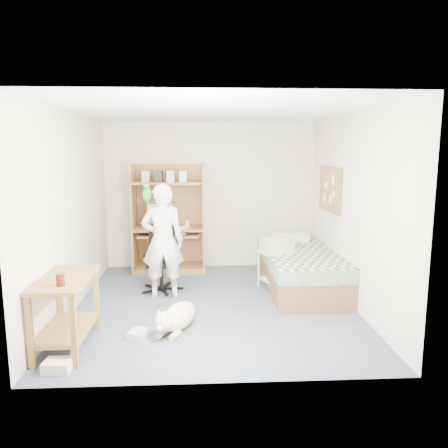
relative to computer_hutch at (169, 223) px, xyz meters
name	(u,v)px	position (x,y,z in m)	size (l,w,h in m)	color
floor	(214,304)	(0.70, -1.74, -0.82)	(4.00, 4.00, 0.00)	#444C5D
wall_back	(210,196)	(0.70, 0.26, 0.43)	(3.60, 0.02, 2.50)	beige
wall_right	(351,210)	(2.50, -1.74, 0.43)	(0.02, 4.00, 2.50)	beige
wall_left	(71,212)	(-1.10, -1.74, 0.43)	(0.02, 4.00, 2.50)	beige
ceiling	(213,111)	(0.70, -1.74, 1.68)	(3.60, 4.00, 0.02)	white
computer_hutch	(169,223)	(0.00, 0.00, 0.00)	(1.20, 0.63, 1.80)	brown
bed	(301,270)	(2.00, -1.12, -0.53)	(1.02, 2.02, 0.66)	brown
side_desk	(66,302)	(-0.85, -2.94, -0.33)	(0.50, 1.00, 0.75)	brown
corkboard	(330,189)	(2.47, -0.84, 0.63)	(0.04, 0.94, 0.66)	olive
office_chair	(162,267)	(-0.04, -1.07, -0.48)	(0.54, 0.54, 0.95)	black
person	(163,241)	(0.01, -1.38, -0.03)	(0.58, 0.38, 1.59)	white
parrot	(147,193)	(-0.19, -1.36, 0.63)	(0.12, 0.20, 0.32)	#169A29
dog	(177,317)	(0.25, -2.55, -0.67)	(0.53, 0.89, 0.35)	beige
printer_cart	(277,263)	(1.64, -1.08, -0.44)	(0.59, 0.54, 0.57)	silver
printer	(277,245)	(1.64, -1.08, -0.16)	(0.42, 0.32, 0.18)	#BABAB5
crt_monitor	(162,214)	(-0.12, 0.01, 0.14)	(0.43, 0.45, 0.39)	beige
keyboard	(171,233)	(0.05, -0.16, -0.15)	(0.45, 0.16, 0.03)	beige
pencil_cup	(187,224)	(0.31, -0.09, 0.00)	(0.08, 0.08, 0.12)	gold
drink_glass	(60,280)	(-0.80, -3.22, -0.01)	(0.08, 0.08, 0.12)	#40150A
floor_box_a	(58,366)	(-0.80, -3.44, -0.77)	(0.25, 0.20, 0.10)	white
floor_box_b	(138,334)	(-0.16, -2.74, -0.78)	(0.18, 0.22, 0.08)	#BBBCB6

